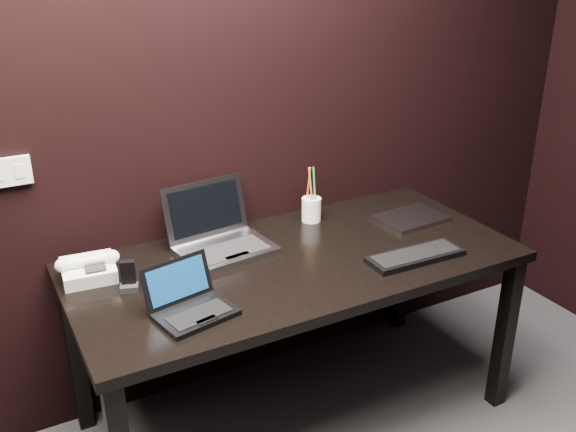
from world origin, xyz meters
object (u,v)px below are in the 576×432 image
mobile_phone (129,279)px  closed_laptop (411,218)px  desk (296,276)px  netbook (191,304)px  pen_cup (311,208)px  desk_phone (89,269)px  ext_keyboard (415,256)px  silver_laptop (220,238)px

mobile_phone → closed_laptop: bearing=0.4°
desk → mobile_phone: (-0.62, 0.07, 0.12)m
closed_laptop → mobile_phone: (-1.23, -0.01, 0.03)m
mobile_phone → desk: bearing=-6.1°
netbook → pen_cup: pen_cup is taller
netbook → closed_laptop: bearing=13.2°
netbook → desk_phone: size_ratio=1.25×
netbook → ext_keyboard: bearing=-2.6°
ext_keyboard → desk_phone: bearing=159.3°
ext_keyboard → desk_phone: (-1.13, 0.42, 0.03)m
ext_keyboard → pen_cup: size_ratio=1.59×
closed_laptop → pen_cup: bearing=152.3°
pen_cup → mobile_phone: bearing=-166.1°
silver_laptop → mobile_phone: size_ratio=3.64×
ext_keyboard → closed_laptop: ext_keyboard is taller
pen_cup → netbook: bearing=-147.5°
netbook → desk_phone: bearing=121.9°
closed_laptop → desk_phone: desk_phone is taller
pen_cup → desk_phone: bearing=-175.6°
silver_laptop → desk: bearing=-42.4°
closed_laptop → mobile_phone: mobile_phone is taller
ext_keyboard → closed_laptop: size_ratio=1.31×
desk → desk_phone: desk_phone is taller
desk → closed_laptop: bearing=7.2°
netbook → silver_laptop: (0.27, 0.39, 0.01)m
desk_phone → ext_keyboard: bearing=-20.7°
silver_laptop → mobile_phone: bearing=-160.9°
desk_phone → pen_cup: (0.96, 0.07, 0.02)m
ext_keyboard → mobile_phone: 1.06m
desk → silver_laptop: silver_laptop is taller
pen_cup → ext_keyboard: bearing=-71.3°
ext_keyboard → pen_cup: 0.53m
silver_laptop → closed_laptop: bearing=-8.8°
netbook → silver_laptop: silver_laptop is taller
netbook → desk_phone: 0.45m
silver_laptop → desk_phone: bearing=-179.9°
desk → ext_keyboard: (0.39, -0.22, 0.09)m
closed_laptop → pen_cup: size_ratio=1.21×
netbook → mobile_phone: (-0.13, 0.25, 0.01)m
silver_laptop → ext_keyboard: (0.62, -0.43, -0.03)m
silver_laptop → mobile_phone: 0.42m
silver_laptop → desk_phone: 0.51m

